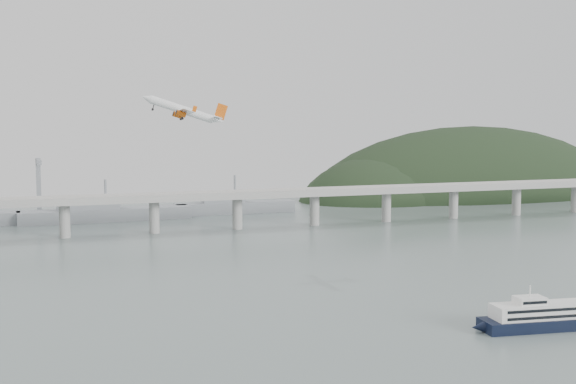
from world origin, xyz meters
name	(u,v)px	position (x,y,z in m)	size (l,w,h in m)	color
ground	(341,308)	(0.00, 0.00, 0.00)	(900.00, 900.00, 0.00)	slate
bridge	(203,201)	(-1.15, 200.00, 17.65)	(800.00, 22.00, 23.90)	#999996
headland	(485,216)	(285.18, 331.75, -19.34)	(365.00, 155.00, 156.00)	black
ferry	(550,316)	(51.62, -46.09, 3.84)	(74.92, 19.64, 14.15)	black
airliner	(184,111)	(-39.62, 71.09, 69.47)	(36.05, 32.63, 13.68)	white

